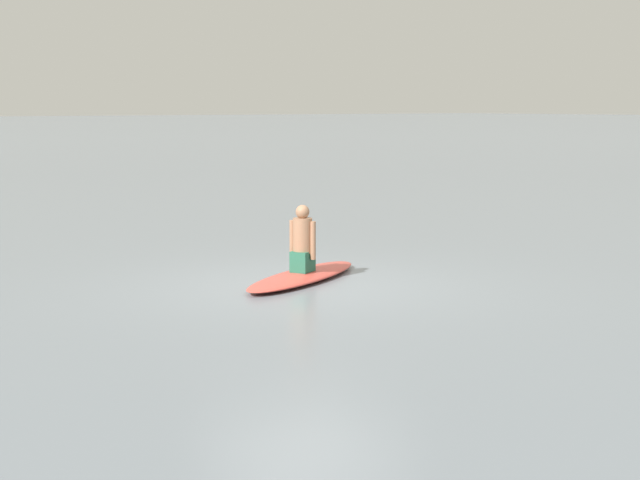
# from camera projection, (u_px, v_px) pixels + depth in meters

# --- Properties ---
(ground_plane) EXTENTS (400.00, 400.00, 0.00)m
(ground_plane) POSITION_uv_depth(u_px,v_px,m) (305.00, 286.00, 13.12)
(ground_plane) COLOR gray
(surfboard) EXTENTS (1.85, 2.78, 0.12)m
(surfboard) POSITION_uv_depth(u_px,v_px,m) (303.00, 276.00, 13.52)
(surfboard) COLOR #D84C3F
(surfboard) RESTS_ON ground
(person_paddler) EXTENTS (0.39, 0.38, 0.93)m
(person_paddler) POSITION_uv_depth(u_px,v_px,m) (303.00, 242.00, 13.45)
(person_paddler) COLOR #26664C
(person_paddler) RESTS_ON surfboard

